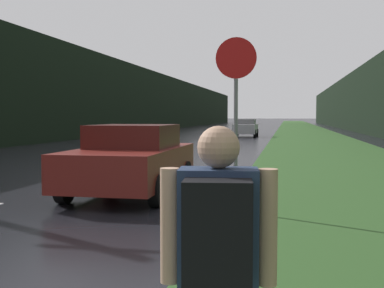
{
  "coord_description": "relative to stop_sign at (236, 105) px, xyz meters",
  "views": [
    {
      "loc": [
        5.43,
        -0.58,
        1.69
      ],
      "look_at": [
        2.59,
        13.72,
        0.84
      ],
      "focal_mm": 45.0,
      "sensor_mm": 36.0,
      "label": 1
    }
  ],
  "objects": [
    {
      "name": "stop_sign",
      "position": [
        0.0,
        0.0,
        0.0
      ],
      "size": [
        0.71,
        0.07,
        3.04
      ],
      "color": "slate",
      "rests_on": "ground_plane"
    },
    {
      "name": "treeline_far_side",
      "position": [
        -14.84,
        42.26,
        1.48
      ],
      "size": [
        2.0,
        140.0,
        6.71
      ],
      "primitive_type": "cube",
      "color": "black",
      "rests_on": "ground_plane"
    },
    {
      "name": "hitchhiker_with_backpack",
      "position": [
        0.56,
        -6.06,
        -0.93
      ],
      "size": [
        0.57,
        0.44,
        1.65
      ],
      "rotation": [
        0.0,
        0.0,
        0.12
      ],
      "color": "navy",
      "rests_on": "ground_plane"
    },
    {
      "name": "car_passing_near",
      "position": [
        -2.4,
        1.51,
        -1.13
      ],
      "size": [
        2.05,
        4.05,
        1.5
      ],
      "rotation": [
        0.0,
        0.0,
        3.14
      ],
      "color": "maroon",
      "rests_on": "ground_plane"
    },
    {
      "name": "car_passing_far",
      "position": [
        -2.4,
        30.58,
        -1.15
      ],
      "size": [
        1.85,
        4.32,
        1.43
      ],
      "rotation": [
        0.0,
        0.0,
        3.14
      ],
      "color": "#9E9EA3",
      "rests_on": "ground_plane"
    },
    {
      "name": "lane_stripe_d",
      "position": [
        -4.55,
        12.51,
        -1.88
      ],
      "size": [
        0.12,
        3.0,
        0.01
      ],
      "primitive_type": "cube",
      "color": "silver",
      "rests_on": "ground_plane"
    },
    {
      "name": "lane_stripe_c",
      "position": [
        -4.55,
        5.51,
        -1.88
      ],
      "size": [
        0.12,
        3.0,
        0.01
      ],
      "primitive_type": "cube",
      "color": "silver",
      "rests_on": "ground_plane"
    },
    {
      "name": "treeline_near_side",
      "position": [
        8.74,
        42.26,
        1.37
      ],
      "size": [
        2.0,
        140.0,
        6.5
      ],
      "primitive_type": "cube",
      "color": "black",
      "rests_on": "ground_plane"
    },
    {
      "name": "grass_verge",
      "position": [
        2.74,
        32.26,
        -1.87
      ],
      "size": [
        6.0,
        240.0,
        0.02
      ],
      "primitive_type": "cube",
      "color": "#2D5123",
      "rests_on": "ground_plane"
    }
  ]
}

